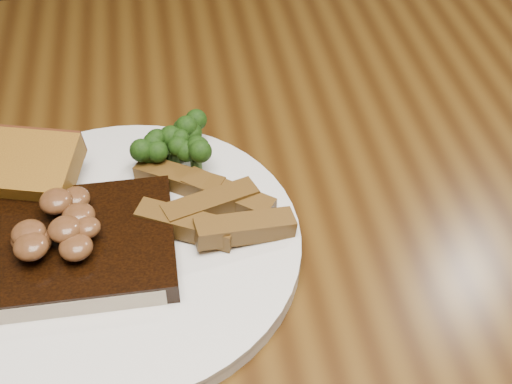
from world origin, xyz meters
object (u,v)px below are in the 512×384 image
at_px(chair_far, 139,51).
at_px(plate, 119,248).
at_px(garlic_bread, 14,183).
at_px(dining_table, 245,297).
at_px(steak, 74,248).
at_px(potato_wedges, 192,214).

bearing_deg(chair_far, plate, 73.31).
xyz_separation_m(plate, garlic_bread, (-0.09, 0.08, 0.02)).
bearing_deg(plate, dining_table, 4.27).
height_order(chair_far, garlic_bread, chair_far).
xyz_separation_m(steak, potato_wedges, (0.10, 0.02, -0.00)).
bearing_deg(potato_wedges, garlic_bread, 157.72).
bearing_deg(dining_table, garlic_bread, 161.06).
relative_size(garlic_bread, potato_wedges, 1.09).
bearing_deg(steak, potato_wedges, 13.41).
xyz_separation_m(steak, garlic_bread, (-0.05, 0.09, 0.00)).
height_order(plate, garlic_bread, garlic_bread).
bearing_deg(dining_table, chair_far, 97.70).
xyz_separation_m(chair_far, plate, (-0.01, -0.70, 0.25)).
relative_size(chair_far, steak, 5.63).
xyz_separation_m(chair_far, garlic_bread, (-0.10, -0.62, 0.27)).
bearing_deg(plate, steak, -163.56).
distance_m(chair_far, potato_wedges, 0.74).
relative_size(plate, garlic_bread, 2.61).
bearing_deg(garlic_bread, plate, -24.17).
bearing_deg(chair_far, potato_wedges, 78.65).
bearing_deg(garlic_bread, dining_table, -2.79).
distance_m(chair_far, plate, 0.74).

